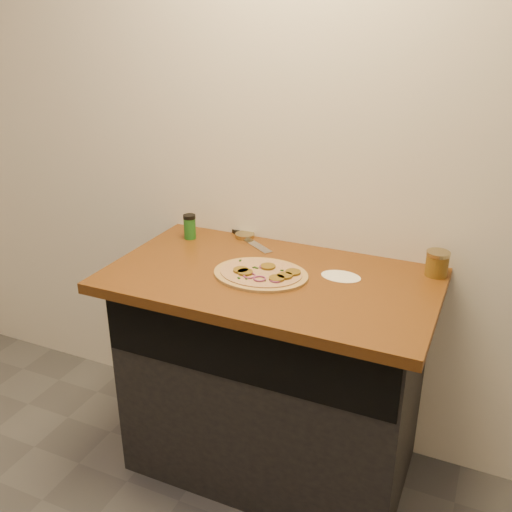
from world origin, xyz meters
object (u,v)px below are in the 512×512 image
at_px(pizza, 261,274).
at_px(salsa_jar, 437,263).
at_px(chefs_knife, 248,239).
at_px(spice_shaker, 190,227).

height_order(pizza, salsa_jar, salsa_jar).
distance_m(pizza, chefs_knife, 0.36).
distance_m(salsa_jar, spice_shaker, 1.01).
relative_size(pizza, salsa_jar, 3.93).
bearing_deg(salsa_jar, pizza, -155.30).
height_order(chefs_knife, spice_shaker, spice_shaker).
bearing_deg(spice_shaker, salsa_jar, 2.58).
xyz_separation_m(pizza, chefs_knife, (-0.19, 0.30, -0.00)).
xyz_separation_m(salsa_jar, spice_shaker, (-1.01, -0.05, 0.01)).
relative_size(pizza, spice_shaker, 3.47).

